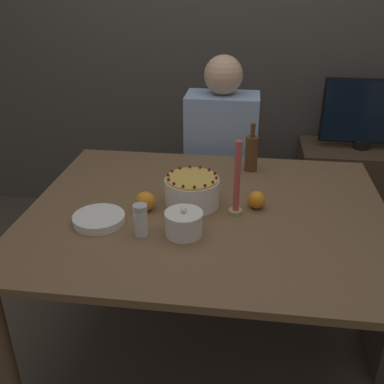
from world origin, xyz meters
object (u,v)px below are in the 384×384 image
(candle, at_px, (237,185))
(person_man_blue_shirt, at_px, (221,177))
(cake, at_px, (192,191))
(sugar_shaker, at_px, (141,220))
(bottle, at_px, (252,153))
(tv_monitor, at_px, (367,113))
(sugar_bowl, at_px, (184,223))

(candle, height_order, person_man_blue_shirt, person_man_blue_shirt)
(cake, distance_m, candle, 0.20)
(sugar_shaker, bearing_deg, bottle, 58.97)
(bottle, bearing_deg, sugar_shaker, -121.03)
(sugar_shaker, height_order, person_man_blue_shirt, person_man_blue_shirt)
(sugar_shaker, bearing_deg, person_man_blue_shirt, 77.47)
(bottle, relative_size, tv_monitor, 0.44)
(sugar_bowl, height_order, candle, candle)
(sugar_bowl, relative_size, bottle, 0.60)
(cake, distance_m, sugar_shaker, 0.30)
(cake, bearing_deg, person_man_blue_shirt, 84.65)
(sugar_shaker, xyz_separation_m, person_man_blue_shirt, (0.23, 1.02, -0.27))
(sugar_bowl, relative_size, tv_monitor, 0.26)
(person_man_blue_shirt, height_order, tv_monitor, person_man_blue_shirt)
(person_man_blue_shirt, bearing_deg, sugar_shaker, 77.47)
(cake, distance_m, sugar_bowl, 0.24)
(person_man_blue_shirt, bearing_deg, tv_monitor, -157.12)
(candle, bearing_deg, sugar_bowl, -135.34)
(cake, relative_size, sugar_bowl, 1.58)
(candle, bearing_deg, person_man_blue_shirt, 97.95)
(sugar_shaker, xyz_separation_m, tv_monitor, (1.08, 1.38, 0.04))
(sugar_bowl, height_order, person_man_blue_shirt, person_man_blue_shirt)
(sugar_bowl, relative_size, candle, 0.46)
(bottle, bearing_deg, sugar_bowl, -110.58)
(candle, relative_size, bottle, 1.31)
(cake, xyz_separation_m, bottle, (0.24, 0.39, 0.03))
(cake, relative_size, tv_monitor, 0.42)
(person_man_blue_shirt, bearing_deg, sugar_bowl, 85.99)
(sugar_bowl, xyz_separation_m, person_man_blue_shirt, (0.07, 1.00, -0.26))
(tv_monitor, bearing_deg, bottle, -133.42)
(sugar_bowl, distance_m, tv_monitor, 1.64)
(bottle, bearing_deg, candle, -96.78)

